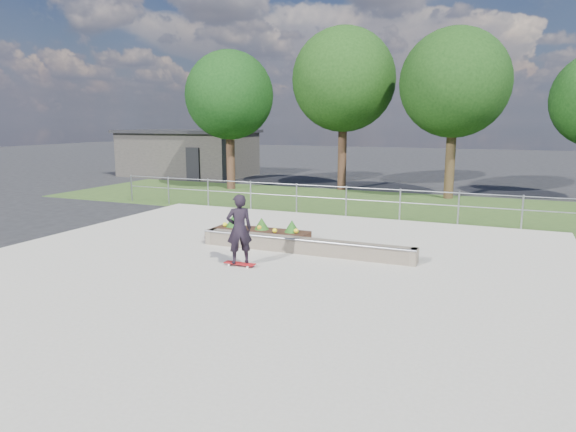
# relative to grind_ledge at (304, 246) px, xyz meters

# --- Properties ---
(ground) EXTENTS (120.00, 120.00, 0.00)m
(ground) POSITION_rel_grind_ledge_xyz_m (-0.56, -1.78, -0.26)
(ground) COLOR black
(ground) RESTS_ON ground
(grass_verge) EXTENTS (30.00, 8.00, 0.02)m
(grass_verge) POSITION_rel_grind_ledge_xyz_m (-0.56, 9.22, -0.25)
(grass_verge) COLOR #2B441B
(grass_verge) RESTS_ON ground
(concrete_slab) EXTENTS (15.00, 15.00, 0.06)m
(concrete_slab) POSITION_rel_grind_ledge_xyz_m (-0.56, -1.78, -0.23)
(concrete_slab) COLOR #A09C8E
(concrete_slab) RESTS_ON ground
(fence) EXTENTS (20.06, 0.06, 1.20)m
(fence) POSITION_rel_grind_ledge_xyz_m (-0.56, 5.72, 0.51)
(fence) COLOR gray
(fence) RESTS_ON ground
(building) EXTENTS (8.40, 5.40, 3.00)m
(building) POSITION_rel_grind_ledge_xyz_m (-14.56, 16.21, 1.25)
(building) COLOR #2D2B28
(building) RESTS_ON ground
(tree_far_left) EXTENTS (4.55, 4.55, 7.15)m
(tree_far_left) POSITION_rel_grind_ledge_xyz_m (-8.56, 11.22, 4.59)
(tree_far_left) COLOR #361F15
(tree_far_left) RESTS_ON ground
(tree_mid_left) EXTENTS (5.25, 5.25, 8.25)m
(tree_mid_left) POSITION_rel_grind_ledge_xyz_m (-3.06, 13.22, 5.34)
(tree_mid_left) COLOR black
(tree_mid_left) RESTS_ON ground
(tree_mid_right) EXTENTS (4.90, 4.90, 7.70)m
(tree_mid_right) POSITION_rel_grind_ledge_xyz_m (2.44, 12.22, 4.97)
(tree_mid_right) COLOR #302213
(tree_mid_right) RESTS_ON ground
(grind_ledge) EXTENTS (6.00, 0.44, 0.43)m
(grind_ledge) POSITION_rel_grind_ledge_xyz_m (0.00, 0.00, 0.00)
(grind_ledge) COLOR brown
(grind_ledge) RESTS_ON concrete_slab
(planter_bed) EXTENTS (3.00, 1.20, 0.61)m
(planter_bed) POSITION_rel_grind_ledge_xyz_m (-1.90, 1.06, -0.02)
(planter_bed) COLOR black
(planter_bed) RESTS_ON concrete_slab
(skateboarder) EXTENTS (0.80, 0.70, 1.79)m
(skateboarder) POSITION_rel_grind_ledge_xyz_m (-0.99, -1.81, 0.73)
(skateboarder) COLOR white
(skateboarder) RESTS_ON concrete_slab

